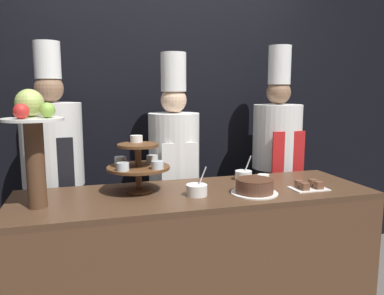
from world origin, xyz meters
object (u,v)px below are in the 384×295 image
at_px(cake_round, 254,187).
at_px(chef_left, 53,167).
at_px(tiered_stand, 138,163).
at_px(cup_white, 263,180).
at_px(chef_center_right, 277,155).
at_px(chef_center_left, 174,165).
at_px(serving_bowl_far, 243,175).
at_px(cake_square_tray, 309,186).
at_px(serving_bowl_near, 197,190).
at_px(fruit_pedestal, 33,133).

bearing_deg(cake_round, chef_left, 146.59).
distance_m(tiered_stand, cup_white, 0.79).
bearing_deg(chef_center_right, chef_center_left, -180.00).
xyz_separation_m(tiered_stand, chef_center_left, (0.34, 0.53, -0.13)).
height_order(cup_white, chef_center_left, chef_center_left).
relative_size(serving_bowl_far, chef_left, 0.09).
bearing_deg(cake_round, chef_center_left, 111.40).
relative_size(serving_bowl_far, chef_center_left, 0.09).
bearing_deg(cake_square_tray, chef_left, 153.41).
xyz_separation_m(tiered_stand, cake_square_tray, (1.00, -0.23, -0.15)).
bearing_deg(cake_square_tray, chef_center_left, 131.09).
xyz_separation_m(serving_bowl_near, chef_center_right, (0.89, 0.70, 0.04)).
height_order(serving_bowl_far, chef_center_left, chef_center_left).
bearing_deg(cup_white, chef_center_right, 54.76).
distance_m(tiered_stand, cake_round, 0.69).
bearing_deg(serving_bowl_near, serving_bowl_far, 33.94).
bearing_deg(serving_bowl_near, cup_white, 13.36).
relative_size(cake_round, chef_left, 0.15).
xyz_separation_m(cup_white, serving_bowl_near, (-0.48, -0.11, -0.00)).
height_order(fruit_pedestal, cake_round, fruit_pedestal).
bearing_deg(serving_bowl_near, fruit_pedestal, 177.49).
distance_m(cup_white, cake_square_tray, 0.28).
bearing_deg(cake_round, cake_square_tray, 0.18).
bearing_deg(cup_white, chef_center_left, 126.87).
xyz_separation_m(chef_center_left, chef_center_right, (0.85, 0.00, 0.03)).
xyz_separation_m(cake_square_tray, serving_bowl_far, (-0.28, 0.33, 0.01)).
height_order(tiered_stand, cup_white, tiered_stand).
distance_m(cup_white, chef_center_right, 0.72).
relative_size(fruit_pedestal, serving_bowl_near, 3.63).
height_order(tiered_stand, serving_bowl_near, tiered_stand).
relative_size(cake_round, serving_bowl_far, 1.68).
bearing_deg(serving_bowl_far, tiered_stand, -171.56).
relative_size(tiered_stand, chef_left, 0.20).
bearing_deg(serving_bowl_far, cake_round, -103.37).
height_order(fruit_pedestal, cake_square_tray, fruit_pedestal).
height_order(serving_bowl_far, chef_center_right, chef_center_right).
xyz_separation_m(cake_round, chef_left, (-1.15, 0.76, 0.03)).
distance_m(fruit_pedestal, chef_center_right, 1.88).
relative_size(cake_round, cup_white, 3.72).
distance_m(tiered_stand, chef_center_right, 1.31).
relative_size(fruit_pedestal, chef_left, 0.33).
bearing_deg(serving_bowl_far, cake_square_tray, -49.80).
xyz_separation_m(serving_bowl_near, chef_center_left, (0.04, 0.70, 0.01)).
bearing_deg(fruit_pedestal, serving_bowl_near, -2.51).
bearing_deg(fruit_pedestal, cake_round, -4.62).
relative_size(fruit_pedestal, serving_bowl_far, 3.70).
bearing_deg(cup_white, cake_round, -129.84).
distance_m(cup_white, serving_bowl_near, 0.49).
distance_m(serving_bowl_near, chef_center_left, 0.70).
xyz_separation_m(fruit_pedestal, chef_center_left, (0.88, 0.66, -0.34)).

